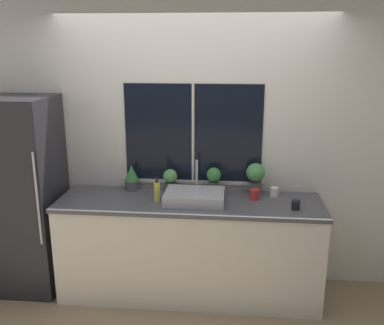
# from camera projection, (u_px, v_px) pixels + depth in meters

# --- Properties ---
(ground_plane) EXTENTS (14.00, 14.00, 0.00)m
(ground_plane) POSITION_uv_depth(u_px,v_px,m) (186.00, 312.00, 3.70)
(ground_plane) COLOR #937F60
(wall_back) EXTENTS (8.00, 0.09, 2.70)m
(wall_back) POSITION_uv_depth(u_px,v_px,m) (193.00, 142.00, 4.00)
(wall_back) COLOR silver
(wall_back) RESTS_ON ground_plane
(wall_left) EXTENTS (0.06, 7.00, 2.70)m
(wall_left) POSITION_uv_depth(u_px,v_px,m) (20.00, 123.00, 4.97)
(wall_left) COLOR silver
(wall_left) RESTS_ON ground_plane
(counter) EXTENTS (2.33, 0.65, 0.91)m
(counter) POSITION_uv_depth(u_px,v_px,m) (189.00, 248.00, 3.87)
(counter) COLOR silver
(counter) RESTS_ON ground_plane
(refrigerator) EXTENTS (0.61, 0.63, 1.80)m
(refrigerator) POSITION_uv_depth(u_px,v_px,m) (25.00, 195.00, 3.91)
(refrigerator) COLOR #232328
(refrigerator) RESTS_ON ground_plane
(sink) EXTENTS (0.52, 0.43, 0.32)m
(sink) POSITION_uv_depth(u_px,v_px,m) (195.00, 196.00, 3.73)
(sink) COLOR #ADADB2
(sink) RESTS_ON counter
(potted_plant_far_left) EXTENTS (0.14, 0.14, 0.24)m
(potted_plant_far_left) POSITION_uv_depth(u_px,v_px,m) (132.00, 177.00, 4.00)
(potted_plant_far_left) COLOR #4C4C51
(potted_plant_far_left) RESTS_ON counter
(potted_plant_center_left) EXTENTS (0.13, 0.13, 0.21)m
(potted_plant_center_left) POSITION_uv_depth(u_px,v_px,m) (170.00, 180.00, 3.97)
(potted_plant_center_left) COLOR #4C4C51
(potted_plant_center_left) RESTS_ON counter
(potted_plant_center_right) EXTENTS (0.13, 0.13, 0.24)m
(potted_plant_center_right) POSITION_uv_depth(u_px,v_px,m) (214.00, 178.00, 3.93)
(potted_plant_center_right) COLOR #4C4C51
(potted_plant_center_right) RESTS_ON counter
(potted_plant_far_right) EXTENTS (0.17, 0.17, 0.29)m
(potted_plant_far_right) POSITION_uv_depth(u_px,v_px,m) (256.00, 176.00, 3.88)
(potted_plant_far_right) COLOR #4C4C51
(potted_plant_far_right) RESTS_ON counter
(soap_bottle) EXTENTS (0.05, 0.05, 0.21)m
(soap_bottle) POSITION_uv_depth(u_px,v_px,m) (157.00, 191.00, 3.73)
(soap_bottle) COLOR #DBD14C
(soap_bottle) RESTS_ON counter
(mug_white) EXTENTS (0.08, 0.08, 0.08)m
(mug_white) POSITION_uv_depth(u_px,v_px,m) (274.00, 192.00, 3.86)
(mug_white) COLOR white
(mug_white) RESTS_ON counter
(mug_red) EXTENTS (0.09, 0.09, 0.09)m
(mug_red) POSITION_uv_depth(u_px,v_px,m) (255.00, 194.00, 3.78)
(mug_red) COLOR #B72D28
(mug_red) RESTS_ON counter
(mug_black) EXTENTS (0.07, 0.07, 0.08)m
(mug_black) POSITION_uv_depth(u_px,v_px,m) (296.00, 205.00, 3.55)
(mug_black) COLOR black
(mug_black) RESTS_ON counter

